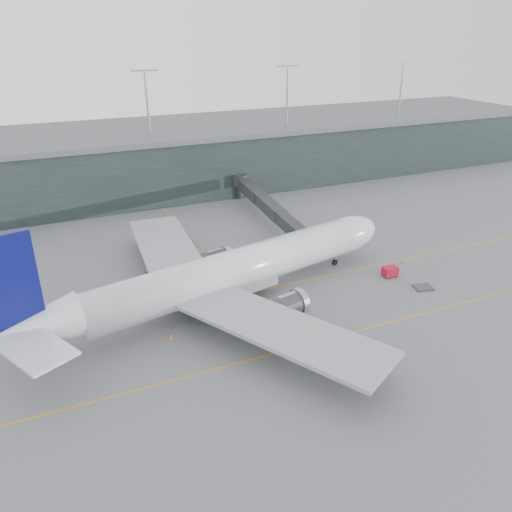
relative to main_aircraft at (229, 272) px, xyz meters
name	(u,v)px	position (x,y,z in m)	size (l,w,h in m)	color
ground	(196,290)	(-3.49, 5.57, -5.01)	(320.00, 320.00, 0.00)	#525256
taxiline_a	(205,302)	(-3.49, 1.57, -5.00)	(160.00, 0.25, 0.02)	#C98E12
taxiline_b	(245,361)	(-3.49, -14.43, -5.00)	(160.00, 0.25, 0.02)	#C98E12
taxiline_lead_main	(190,240)	(1.51, 25.57, -5.00)	(0.25, 60.00, 0.02)	#C98E12
terminal	(124,161)	(-3.50, 63.56, 2.61)	(240.00, 36.00, 29.00)	#1D2828
main_aircraft	(229,272)	(0.00, 0.00, 0.00)	(63.23, 58.48, 17.86)	silver
jet_bridge	(264,205)	(18.10, 27.29, -0.55)	(6.48, 44.18, 5.95)	#26272B
gse_cart	(390,271)	(27.42, -2.73, -4.07)	(2.48, 1.60, 1.68)	#B00C23
baggage_dolly	(423,287)	(29.68, -8.32, -4.84)	(2.80, 2.24, 0.28)	#353439
uld_a	(151,268)	(-8.56, 14.49, -4.15)	(2.06, 1.78, 1.64)	#35353A
uld_b	(159,259)	(-6.54, 17.58, -4.07)	(2.40, 2.17, 1.79)	#35353A
uld_c	(175,261)	(-4.20, 15.42, -4.08)	(2.19, 1.88, 1.77)	#35353A
cone_nose	(402,262)	(32.38, 0.32, -4.64)	(0.46, 0.46, 0.73)	#E8470C
cone_wing_stbd	(320,342)	(6.79, -15.06, -4.65)	(0.45, 0.45, 0.71)	#FB4A0D
cone_wing_port	(228,256)	(5.31, 14.87, -4.64)	(0.47, 0.47, 0.75)	orange
cone_tail	(171,336)	(-10.70, -5.86, -4.63)	(0.48, 0.48, 0.76)	#E8520C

